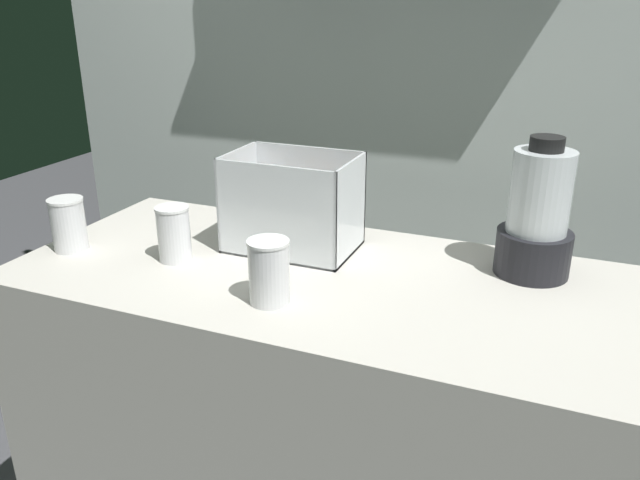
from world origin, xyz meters
TOP-DOWN VIEW (x-y plane):
  - counter at (0.00, 0.00)m, footprint 1.40×0.64m
  - back_wall_unit at (-0.00, 0.77)m, footprint 2.60×0.24m
  - carrot_display_bin at (-0.12, 0.12)m, footprint 0.30×0.20m
  - blender_pitcher at (0.44, 0.18)m, footprint 0.16×0.16m
  - juice_cup_mango_far_left at (-0.62, -0.10)m, footprint 0.08×0.08m
  - juice_cup_beet_left at (-0.34, -0.06)m, footprint 0.08×0.08m
  - juice_cup_beet_middle at (-0.04, -0.17)m, footprint 0.09×0.09m

SIDE VIEW (x-z plane):
  - counter at x=0.00m, z-range 0.00..0.90m
  - juice_cup_mango_far_left at x=-0.62m, z-range 0.89..1.02m
  - juice_cup_beet_left at x=-0.34m, z-range 0.89..1.03m
  - juice_cup_beet_middle at x=-0.04m, z-range 0.89..1.03m
  - carrot_display_bin at x=-0.12m, z-range 0.86..1.09m
  - blender_pitcher at x=0.44m, z-range 0.87..1.18m
  - back_wall_unit at x=0.00m, z-range 0.02..2.52m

